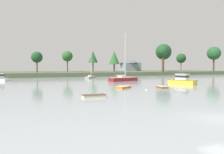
{
  "coord_description": "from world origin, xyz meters",
  "views": [
    {
      "loc": [
        -13.58,
        -11.67,
        3.88
      ],
      "look_at": [
        7.35,
        39.83,
        1.34
      ],
      "focal_mm": 34.56,
      "sensor_mm": 36.0,
      "label": 1
    }
  ],
  "objects_px": {
    "cruiser_yellow": "(180,82)",
    "sailboat_maroon": "(123,80)",
    "dinghy_wood": "(162,87)",
    "sailboat_grey": "(90,78)",
    "dinghy_cream": "(94,97)",
    "mooring_buoy_white": "(146,90)",
    "dinghy_orange": "(124,87)"
  },
  "relations": [
    {
      "from": "dinghy_orange",
      "to": "cruiser_yellow",
      "type": "distance_m",
      "value": 16.6
    },
    {
      "from": "cruiser_yellow",
      "to": "sailboat_maroon",
      "type": "xyz_separation_m",
      "value": [
        -7.52,
        14.58,
        -0.31
      ]
    },
    {
      "from": "cruiser_yellow",
      "to": "sailboat_maroon",
      "type": "distance_m",
      "value": 16.41
    },
    {
      "from": "cruiser_yellow",
      "to": "dinghy_wood",
      "type": "xyz_separation_m",
      "value": [
        -9.63,
        -6.66,
        -0.45
      ]
    },
    {
      "from": "dinghy_wood",
      "to": "sailboat_maroon",
      "type": "height_order",
      "value": "sailboat_maroon"
    },
    {
      "from": "sailboat_grey",
      "to": "mooring_buoy_white",
      "type": "distance_m",
      "value": 41.86
    },
    {
      "from": "dinghy_cream",
      "to": "dinghy_wood",
      "type": "xyz_separation_m",
      "value": [
        15.29,
        7.09,
        -0.0
      ]
    },
    {
      "from": "cruiser_yellow",
      "to": "mooring_buoy_white",
      "type": "bearing_deg",
      "value": -148.85
    },
    {
      "from": "dinghy_orange",
      "to": "cruiser_yellow",
      "type": "bearing_deg",
      "value": 13.71
    },
    {
      "from": "dinghy_wood",
      "to": "sailboat_maroon",
      "type": "distance_m",
      "value": 21.35
    },
    {
      "from": "dinghy_orange",
      "to": "dinghy_wood",
      "type": "distance_m",
      "value": 7.04
    },
    {
      "from": "sailboat_maroon",
      "to": "dinghy_cream",
      "type": "bearing_deg",
      "value": -121.55
    },
    {
      "from": "dinghy_orange",
      "to": "mooring_buoy_white",
      "type": "bearing_deg",
      "value": -65.37
    },
    {
      "from": "dinghy_cream",
      "to": "cruiser_yellow",
      "type": "height_order",
      "value": "cruiser_yellow"
    },
    {
      "from": "dinghy_cream",
      "to": "sailboat_maroon",
      "type": "height_order",
      "value": "sailboat_maroon"
    },
    {
      "from": "cruiser_yellow",
      "to": "mooring_buoy_white",
      "type": "height_order",
      "value": "cruiser_yellow"
    },
    {
      "from": "sailboat_maroon",
      "to": "dinghy_wood",
      "type": "bearing_deg",
      "value": -95.65
    },
    {
      "from": "dinghy_cream",
      "to": "cruiser_yellow",
      "type": "relative_size",
      "value": 0.4
    },
    {
      "from": "dinghy_orange",
      "to": "mooring_buoy_white",
      "type": "xyz_separation_m",
      "value": [
        2.09,
        -4.55,
        -0.07
      ]
    },
    {
      "from": "dinghy_orange",
      "to": "sailboat_grey",
      "type": "height_order",
      "value": "sailboat_grey"
    },
    {
      "from": "dinghy_wood",
      "to": "sailboat_grey",
      "type": "height_order",
      "value": "sailboat_grey"
    },
    {
      "from": "dinghy_cream",
      "to": "dinghy_orange",
      "type": "bearing_deg",
      "value": 48.13
    },
    {
      "from": "dinghy_cream",
      "to": "sailboat_grey",
      "type": "relative_size",
      "value": 0.33
    },
    {
      "from": "cruiser_yellow",
      "to": "sailboat_maroon",
      "type": "bearing_deg",
      "value": 117.29
    },
    {
      "from": "dinghy_orange",
      "to": "cruiser_yellow",
      "type": "xyz_separation_m",
      "value": [
        16.12,
        3.93,
        0.46
      ]
    },
    {
      "from": "dinghy_wood",
      "to": "cruiser_yellow",
      "type": "bearing_deg",
      "value": 34.7
    },
    {
      "from": "dinghy_orange",
      "to": "cruiser_yellow",
      "type": "height_order",
      "value": "cruiser_yellow"
    },
    {
      "from": "dinghy_wood",
      "to": "mooring_buoy_white",
      "type": "height_order",
      "value": "dinghy_wood"
    },
    {
      "from": "dinghy_orange",
      "to": "sailboat_grey",
      "type": "xyz_separation_m",
      "value": [
        4.61,
        37.23,
        0.07
      ]
    },
    {
      "from": "sailboat_grey",
      "to": "sailboat_maroon",
      "type": "bearing_deg",
      "value": -77.99
    },
    {
      "from": "dinghy_wood",
      "to": "mooring_buoy_white",
      "type": "distance_m",
      "value": 4.77
    },
    {
      "from": "sailboat_grey",
      "to": "mooring_buoy_white",
      "type": "relative_size",
      "value": 23.47
    }
  ]
}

